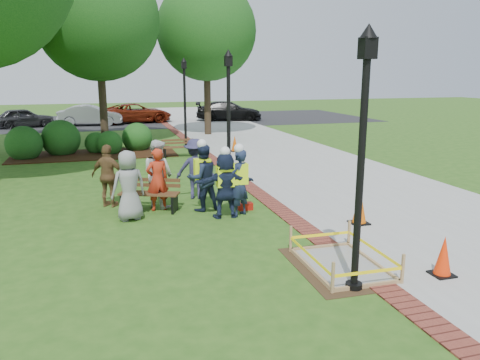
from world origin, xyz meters
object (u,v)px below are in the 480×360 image
object	(u,v)px
wet_concrete_pad	(342,255)
cone_front	(443,257)
bench_near	(150,201)
hivis_worker_a	(225,182)
hivis_worker_b	(239,180)
lamp_near	(362,142)
hivis_worker_c	(202,175)

from	to	relation	value
wet_concrete_pad	cone_front	size ratio (longest dim) A/B	3.11
bench_near	hivis_worker_a	distance (m)	2.17
hivis_worker_b	bench_near	bearing A→B (deg)	153.47
wet_concrete_pad	hivis_worker_a	xyz separation A→B (m)	(-1.29, 3.61, 0.66)
hivis_worker_a	wet_concrete_pad	bearing A→B (deg)	-70.31
wet_concrete_pad	lamp_near	bearing A→B (deg)	-105.42
wet_concrete_pad	hivis_worker_a	bearing A→B (deg)	109.69
wet_concrete_pad	hivis_worker_c	size ratio (longest dim) A/B	1.24
hivis_worker_a	hivis_worker_b	bearing A→B (deg)	4.74
wet_concrete_pad	hivis_worker_c	xyz separation A→B (m)	(-1.70, 4.38, 0.70)
hivis_worker_a	hivis_worker_b	size ratio (longest dim) A/B	0.97
cone_front	lamp_near	distance (m)	2.75
lamp_near	hivis_worker_b	xyz separation A→B (m)	(-0.69, 4.51, -1.56)
hivis_worker_c	bench_near	bearing A→B (deg)	166.73
wet_concrete_pad	lamp_near	xyz separation A→B (m)	(-0.24, -0.87, 2.25)
wet_concrete_pad	bench_near	size ratio (longest dim) A/B	1.44
bench_near	lamp_near	size ratio (longest dim) A/B	0.38
lamp_near	hivis_worker_a	bearing A→B (deg)	103.19
wet_concrete_pad	cone_front	world-z (taller)	cone_front
lamp_near	hivis_worker_b	bearing A→B (deg)	98.65
lamp_near	hivis_worker_a	xyz separation A→B (m)	(-1.05, 4.48, -1.58)
cone_front	hivis_worker_b	distance (m)	5.17
lamp_near	hivis_worker_c	size ratio (longest dim) A/B	2.25
bench_near	lamp_near	distance (m)	6.62
bench_near	lamp_near	world-z (taller)	lamp_near
bench_near	hivis_worker_b	distance (m)	2.47
lamp_near	bench_near	bearing A→B (deg)	116.81
bench_near	wet_concrete_pad	bearing A→B (deg)	-56.97
cone_front	hivis_worker_a	distance (m)	5.32
lamp_near	cone_front	bearing A→B (deg)	-0.32
hivis_worker_b	hivis_worker_c	bearing A→B (deg)	136.08
bench_near	hivis_worker_c	distance (m)	1.55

